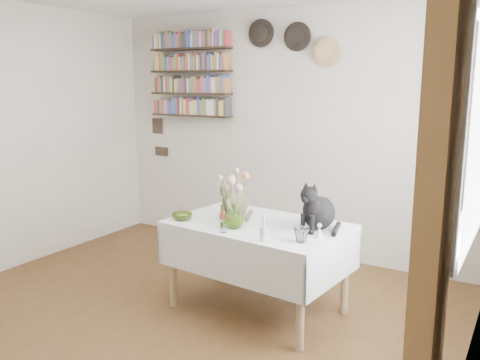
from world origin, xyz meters
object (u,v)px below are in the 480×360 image
Objects in this scene: dining_table at (258,245)px; tabby_cat at (235,197)px; black_cat at (319,204)px; flower_vase at (233,216)px; bookshelf_unit at (191,75)px.

tabby_cat is (-0.26, 0.09, 0.33)m from dining_table.
dining_table is at bearing -155.20° from black_cat.
tabby_cat is 0.87× the size of black_cat.
flower_vase is at bearing -56.57° from tabby_cat.
flower_vase reaches higher than dining_table.
dining_table is 1.40× the size of bookshelf_unit.
bookshelf_unit is (-1.48, 1.53, 1.05)m from flower_vase.
black_cat is 0.37× the size of bookshelf_unit.
bookshelf_unit is at bearing 134.06° from flower_vase.
bookshelf_unit reaches higher than black_cat.
bookshelf_unit is at bearing 139.81° from dining_table.
dining_table is at bearing 62.06° from flower_vase.
dining_table is 2.45m from bookshelf_unit.
black_cat reaches higher than dining_table.
tabby_cat is at bearing 160.57° from dining_table.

